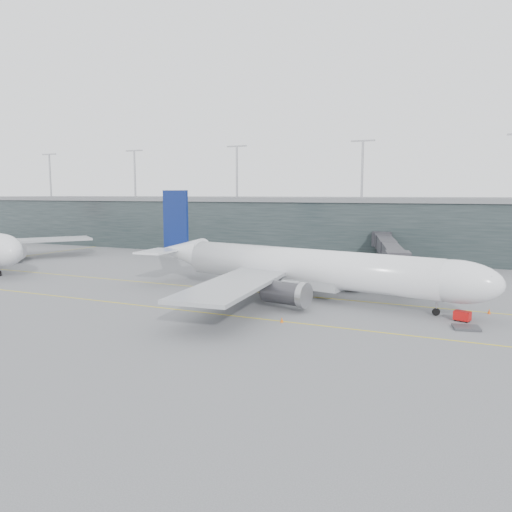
% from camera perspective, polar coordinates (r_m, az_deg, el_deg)
% --- Properties ---
extents(ground, '(320.00, 320.00, 0.00)m').
position_cam_1_polar(ground, '(86.11, 1.55, -3.70)').
color(ground, '#505055').
rests_on(ground, ground).
extents(taxiline_a, '(160.00, 0.25, 0.02)m').
position_cam_1_polar(taxiline_a, '(82.50, 0.47, -4.18)').
color(taxiline_a, gold).
rests_on(taxiline_a, ground).
extents(taxiline_b, '(160.00, 0.25, 0.02)m').
position_cam_1_polar(taxiline_b, '(68.51, -4.97, -6.56)').
color(taxiline_b, gold).
rests_on(taxiline_b, ground).
extents(taxiline_lead_main, '(0.25, 60.00, 0.02)m').
position_cam_1_polar(taxiline_lead_main, '(103.13, 8.42, -1.96)').
color(taxiline_lead_main, gold).
rests_on(taxiline_lead_main, ground).
extents(taxiline_lead_adj, '(0.25, 60.00, 0.02)m').
position_cam_1_polar(taxiline_lead_adj, '(146.45, -23.27, 0.22)').
color(taxiline_lead_adj, gold).
rests_on(taxiline_lead_adj, ground).
extents(terminal, '(240.00, 36.00, 29.00)m').
position_cam_1_polar(terminal, '(140.14, 10.76, 3.52)').
color(terminal, black).
rests_on(terminal, ground).
extents(main_aircraft, '(59.71, 55.36, 16.82)m').
position_cam_1_polar(main_aircraft, '(78.26, 5.30, -1.33)').
color(main_aircraft, silver).
rests_on(main_aircraft, ground).
extents(jet_bridge, '(14.97, 47.81, 7.38)m').
position_cam_1_polar(jet_bridge, '(105.93, 15.43, 1.11)').
color(jet_bridge, '#2B2A2F').
rests_on(jet_bridge, ground).
extents(gse_cart, '(2.23, 1.78, 1.33)m').
position_cam_1_polar(gse_cart, '(69.27, 22.51, -6.32)').
color(gse_cart, '#A80C0C').
rests_on(gse_cart, ground).
extents(baggage_dolly, '(3.50, 3.04, 0.30)m').
position_cam_1_polar(baggage_dolly, '(65.76, 22.90, -7.54)').
color(baggage_dolly, '#333438').
rests_on(baggage_dolly, ground).
extents(uld_a, '(2.59, 2.28, 2.00)m').
position_cam_1_polar(uld_a, '(97.33, 0.89, -1.81)').
color(uld_a, '#323236').
rests_on(uld_a, ground).
extents(uld_b, '(2.11, 1.84, 1.64)m').
position_cam_1_polar(uld_b, '(96.99, 1.72, -1.95)').
color(uld_b, '#323236').
rests_on(uld_b, ground).
extents(uld_c, '(2.40, 2.14, 1.82)m').
position_cam_1_polar(uld_c, '(94.51, 4.72, -2.16)').
color(uld_c, '#323236').
rests_on(uld_c, ground).
extents(cone_nose, '(0.45, 0.45, 0.72)m').
position_cam_1_polar(cone_nose, '(74.97, 25.10, -5.75)').
color(cone_nose, '#DA4C0C').
rests_on(cone_nose, ground).
extents(cone_wing_stbd, '(0.42, 0.42, 0.67)m').
position_cam_1_polar(cone_wing_stbd, '(63.67, 2.98, -7.31)').
color(cone_wing_stbd, '#DA5A0C').
rests_on(cone_wing_stbd, ground).
extents(cone_wing_port, '(0.46, 0.46, 0.73)m').
position_cam_1_polar(cone_wing_port, '(93.45, 8.85, -2.70)').
color(cone_wing_port, '#F2360D').
rests_on(cone_wing_port, ground).
extents(cone_tail, '(0.43, 0.43, 0.68)m').
position_cam_1_polar(cone_tail, '(79.03, -8.02, -4.51)').
color(cone_tail, orange).
rests_on(cone_tail, ground).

